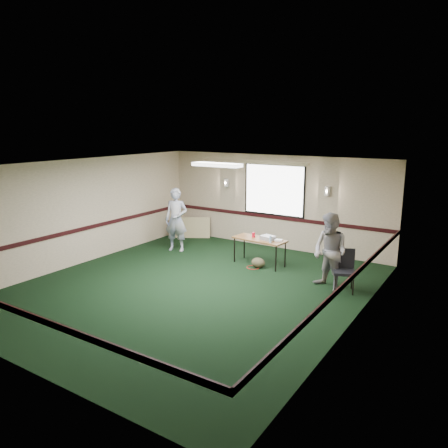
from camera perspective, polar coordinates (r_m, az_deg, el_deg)
The scene contains 13 objects.
ground at distance 9.80m, azimuth -4.15°, elevation -8.28°, with size 8.00×8.00×0.00m, color black.
room_shell at distance 11.09m, azimuth 2.30°, elevation 2.71°, with size 8.00×8.02×8.00m.
folding_table at distance 11.19m, azimuth 4.66°, elevation -2.17°, with size 1.43×0.69×0.69m.
projector at distance 11.06m, azimuth 5.74°, elevation -1.81°, with size 0.33×0.27×0.11m, color #95969D.
game_console at distance 10.99m, azimuth 7.13°, elevation -2.11°, with size 0.18×0.14×0.04m, color silver.
red_cup at distance 11.29m, azimuth 3.87°, elevation -1.42°, with size 0.08×0.08×0.13m, color #B70C1E.
water_bottle at distance 10.79m, azimuth 6.09°, elevation -1.99°, with size 0.05×0.05×0.18m, color #93BFF0.
duffel_bag at distance 11.09m, azimuth 4.49°, elevation -5.06°, with size 0.36×0.27×0.25m, color #453C27.
cable_coil at distance 11.10m, azimuth 3.82°, elevation -5.68°, with size 0.33×0.33×0.02m, color red.
folded_table at distance 13.96m, azimuth -4.48°, elevation -0.47°, with size 1.28×0.05×0.66m, color tan.
conference_chair at distance 9.82m, azimuth 15.42°, elevation -5.39°, with size 0.58×0.59×0.91m.
person_left at distance 12.44m, azimuth -6.26°, elevation 0.56°, with size 0.66×0.43×1.80m, color #455A99.
person_right at distance 9.72m, azimuth 13.69°, elevation -3.54°, with size 0.82×0.64×1.69m, color #7181B1.
Camera 1 is at (5.52, -7.30, 3.51)m, focal length 35.00 mm.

